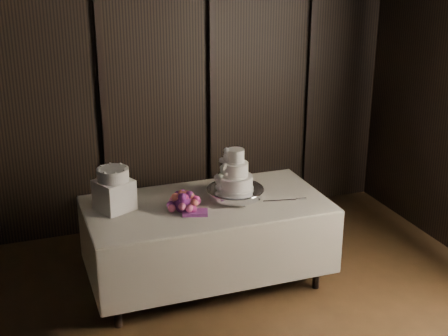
{
  "coord_description": "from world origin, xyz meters",
  "views": [
    {
      "loc": [
        -0.87,
        -2.38,
        2.8
      ],
      "look_at": [
        0.74,
        2.12,
        1.05
      ],
      "focal_mm": 50.0,
      "sensor_mm": 36.0,
      "label": 1
    }
  ],
  "objects_px": {
    "box_pedestal": "(114,195)",
    "bouquet": "(185,201)",
    "wedding_cake": "(233,174)",
    "cake_stand": "(235,194)",
    "small_cake": "(113,174)",
    "display_table": "(207,240)"
  },
  "relations": [
    {
      "from": "box_pedestal",
      "to": "bouquet",
      "type": "bearing_deg",
      "value": -20.34
    },
    {
      "from": "display_table",
      "to": "bouquet",
      "type": "distance_m",
      "value": 0.47
    },
    {
      "from": "cake_stand",
      "to": "bouquet",
      "type": "bearing_deg",
      "value": -170.82
    },
    {
      "from": "box_pedestal",
      "to": "display_table",
      "type": "bearing_deg",
      "value": -9.95
    },
    {
      "from": "wedding_cake",
      "to": "box_pedestal",
      "type": "height_order",
      "value": "wedding_cake"
    },
    {
      "from": "display_table",
      "to": "cake_stand",
      "type": "relative_size",
      "value": 4.11
    },
    {
      "from": "box_pedestal",
      "to": "wedding_cake",
      "type": "bearing_deg",
      "value": -7.97
    },
    {
      "from": "wedding_cake",
      "to": "small_cake",
      "type": "height_order",
      "value": "wedding_cake"
    },
    {
      "from": "box_pedestal",
      "to": "small_cake",
      "type": "relative_size",
      "value": 1.03
    },
    {
      "from": "display_table",
      "to": "bouquet",
      "type": "bearing_deg",
      "value": -162.48
    },
    {
      "from": "cake_stand",
      "to": "wedding_cake",
      "type": "bearing_deg",
      "value": -150.26
    },
    {
      "from": "cake_stand",
      "to": "small_cake",
      "type": "bearing_deg",
      "value": 173.06
    },
    {
      "from": "wedding_cake",
      "to": "box_pedestal",
      "type": "xyz_separation_m",
      "value": [
        -0.97,
        0.14,
        -0.1
      ]
    },
    {
      "from": "bouquet",
      "to": "box_pedestal",
      "type": "height_order",
      "value": "box_pedestal"
    },
    {
      "from": "display_table",
      "to": "wedding_cake",
      "type": "height_order",
      "value": "wedding_cake"
    },
    {
      "from": "box_pedestal",
      "to": "small_cake",
      "type": "bearing_deg",
      "value": 0.0
    },
    {
      "from": "display_table",
      "to": "cake_stand",
      "type": "distance_m",
      "value": 0.46
    },
    {
      "from": "box_pedestal",
      "to": "cake_stand",
      "type": "bearing_deg",
      "value": -6.94
    },
    {
      "from": "cake_stand",
      "to": "box_pedestal",
      "type": "bearing_deg",
      "value": 173.06
    },
    {
      "from": "wedding_cake",
      "to": "bouquet",
      "type": "distance_m",
      "value": 0.47
    },
    {
      "from": "wedding_cake",
      "to": "bouquet",
      "type": "bearing_deg",
      "value": -173.68
    },
    {
      "from": "cake_stand",
      "to": "wedding_cake",
      "type": "xyz_separation_m",
      "value": [
        -0.03,
        -0.01,
        0.18
      ]
    }
  ]
}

